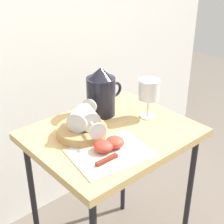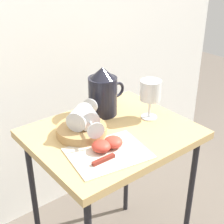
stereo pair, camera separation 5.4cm
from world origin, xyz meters
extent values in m
cube|color=white|center=(0.00, 0.52, 1.02)|extent=(2.40, 0.03, 2.04)
cube|color=tan|center=(0.00, 0.00, 0.67)|extent=(0.59, 0.49, 0.03)
cylinder|color=black|center=(0.26, -0.20, 0.33)|extent=(0.02, 0.02, 0.66)
cylinder|color=black|center=(-0.26, 0.20, 0.33)|extent=(0.02, 0.02, 0.66)
cylinder|color=black|center=(0.26, 0.20, 0.33)|extent=(0.02, 0.02, 0.66)
cube|color=beige|center=(-0.10, -0.11, 0.69)|extent=(0.29, 0.24, 0.00)
cylinder|color=#AD8451|center=(-0.10, 0.05, 0.70)|extent=(0.18, 0.18, 0.03)
cylinder|color=black|center=(0.06, 0.13, 0.77)|extent=(0.12, 0.12, 0.16)
cylinder|color=orange|center=(0.06, 0.13, 0.73)|extent=(0.11, 0.11, 0.09)
cone|color=black|center=(0.06, 0.13, 0.87)|extent=(0.10, 0.10, 0.04)
torus|color=black|center=(0.14, 0.13, 0.77)|extent=(0.07, 0.01, 0.07)
cylinder|color=silver|center=(0.18, -0.01, 0.69)|extent=(0.06, 0.06, 0.00)
cylinder|color=silver|center=(0.18, -0.01, 0.73)|extent=(0.01, 0.01, 0.07)
cylinder|color=silver|center=(0.18, -0.01, 0.81)|extent=(0.08, 0.08, 0.08)
cylinder|color=orange|center=(0.18, -0.01, 0.79)|extent=(0.07, 0.07, 0.04)
cylinder|color=silver|center=(-0.11, 0.05, 0.76)|extent=(0.11, 0.11, 0.07)
cylinder|color=silver|center=(-0.05, 0.09, 0.76)|extent=(0.06, 0.04, 0.01)
cylinder|color=silver|center=(-0.02, 0.11, 0.76)|extent=(0.04, 0.05, 0.06)
cylinder|color=silver|center=(-0.08, 0.04, 0.76)|extent=(0.10, 0.11, 0.07)
cylinder|color=silver|center=(-0.11, -0.03, 0.76)|extent=(0.03, 0.06, 0.01)
cylinder|color=silver|center=(-0.12, -0.06, 0.76)|extent=(0.06, 0.02, 0.06)
ellipsoid|color=#CC3D2D|center=(-0.11, -0.09, 0.71)|extent=(0.07, 0.07, 0.04)
ellipsoid|color=#CC3D2D|center=(-0.07, -0.09, 0.71)|extent=(0.07, 0.07, 0.04)
cube|color=silver|center=(-0.04, -0.14, 0.69)|extent=(0.12, 0.02, 0.00)
cube|color=maroon|center=(-0.14, -0.14, 0.70)|extent=(0.09, 0.02, 0.01)
camera|label=1|loc=(-0.71, -0.81, 1.32)|focal=53.31mm
camera|label=2|loc=(-0.67, -0.84, 1.32)|focal=53.31mm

